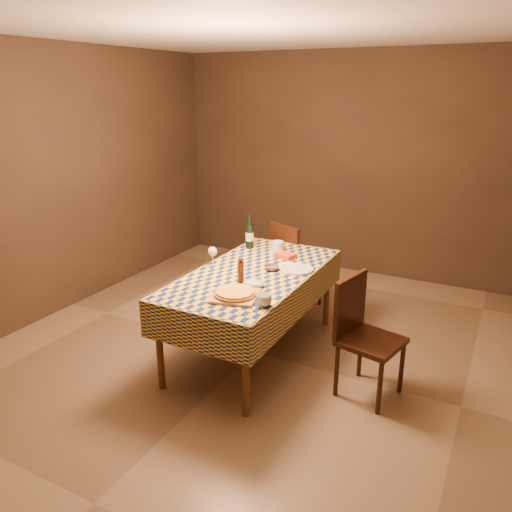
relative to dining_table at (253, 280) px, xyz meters
name	(u,v)px	position (x,y,z in m)	size (l,w,h in m)	color
room	(253,206)	(0.00, 0.00, 0.66)	(5.00, 5.10, 2.70)	brown
dining_table	(253,280)	(0.00, 0.00, 0.00)	(0.94, 1.84, 0.77)	brown
cutting_board	(235,296)	(0.13, -0.54, 0.09)	(0.33, 0.33, 0.02)	tan
pizza	(235,293)	(0.13, -0.54, 0.11)	(0.39, 0.39, 0.03)	#975D19
pepper_mill	(241,271)	(0.02, -0.26, 0.18)	(0.05, 0.05, 0.21)	#4D2212
bowl	(272,268)	(0.12, 0.12, 0.10)	(0.13, 0.13, 0.04)	#624953
wine_glass	(212,252)	(-0.40, 0.00, 0.19)	(0.09, 0.09, 0.17)	silver
wine_bottle	(250,236)	(-0.35, 0.59, 0.20)	(0.10, 0.10, 0.32)	black
deli_tub	(278,246)	(-0.06, 0.62, 0.12)	(0.11, 0.11, 0.10)	silver
takeout_container	(286,256)	(0.09, 0.47, 0.10)	(0.18, 0.12, 0.04)	red
white_plate	(297,269)	(0.31, 0.22, 0.08)	(0.29, 0.29, 0.02)	silver
tumbler	(264,300)	(0.39, -0.58, 0.12)	(0.11, 0.11, 0.09)	white
flour_patch	(292,268)	(0.25, 0.25, 0.08)	(0.28, 0.22, 0.00)	white
flour_bag	(254,283)	(0.15, -0.28, 0.10)	(0.18, 0.13, 0.05)	#9AABC5
chair_far	(292,260)	(-0.11, 1.08, -0.17)	(0.55, 0.56, 0.93)	black
chair_right	(362,330)	(1.00, -0.13, -0.17)	(0.51, 0.50, 0.93)	black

